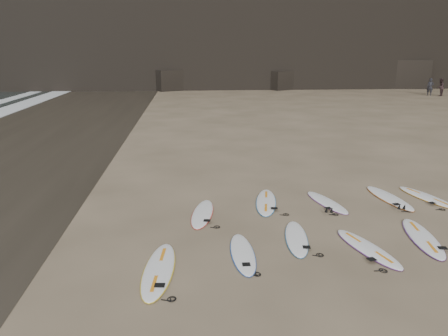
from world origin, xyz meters
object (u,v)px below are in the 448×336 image
object	(u,v)px
surfboard_0	(159,269)
surfboard_8	(389,198)
surfboard_2	(296,238)
person_a	(430,87)
surfboard_1	(243,253)
surfboard_7	(327,202)
surfboard_6	(266,202)
surfboard_5	(202,213)
surfboard_3	(368,248)
surfboard_4	(423,237)
surfboard_9	(427,197)
person_b	(440,87)

from	to	relation	value
surfboard_0	surfboard_8	bearing A→B (deg)	35.23
surfboard_2	person_a	size ratio (longest dim) A/B	1.27
surfboard_1	surfboard_7	world-z (taller)	same
surfboard_2	surfboard_6	world-z (taller)	surfboard_6
surfboard_5	person_a	size ratio (longest dim) A/B	1.33
surfboard_1	surfboard_3	size ratio (longest dim) A/B	0.94
surfboard_4	surfboard_5	bearing A→B (deg)	168.25
surfboard_7	person_a	distance (m)	39.72
surfboard_1	surfboard_8	world-z (taller)	surfboard_8
surfboard_4	surfboard_7	size ratio (longest dim) A/B	1.14
surfboard_2	surfboard_7	size ratio (longest dim) A/B	1.00
surfboard_2	surfboard_9	distance (m)	6.09
surfboard_7	surfboard_4	bearing A→B (deg)	-74.21
surfboard_2	surfboard_9	world-z (taller)	surfboard_9
surfboard_0	surfboard_1	bearing A→B (deg)	23.45
surfboard_0	surfboard_9	distance (m)	9.99
surfboard_8	person_b	bearing A→B (deg)	49.91
surfboard_0	surfboard_2	world-z (taller)	surfboard_0
surfboard_5	surfboard_9	size ratio (longest dim) A/B	0.98
surfboard_9	person_b	world-z (taller)	person_b
surfboard_8	person_a	xyz separation A→B (m)	(19.75, 32.79, 0.89)
surfboard_7	person_b	world-z (taller)	person_b
surfboard_7	person_b	xyz separation A→B (m)	(22.84, 32.41, 0.89)
surfboard_2	surfboard_7	world-z (taller)	same
surfboard_9	person_b	distance (m)	37.51
surfboard_2	surfboard_4	distance (m)	3.45
surfboard_0	surfboard_8	distance (m)	8.83
surfboard_7	surfboard_8	xyz separation A→B (m)	(2.28, 0.24, 0.01)
surfboard_4	surfboard_8	size ratio (longest dim) A/B	1.01
surfboard_4	surfboard_6	world-z (taller)	surfboard_4
surfboard_1	surfboard_6	world-z (taller)	surfboard_6
surfboard_4	surfboard_7	world-z (taller)	surfboard_4
surfboard_8	person_a	world-z (taller)	person_a
surfboard_1	surfboard_8	bearing A→B (deg)	34.19
surfboard_6	person_b	size ratio (longest dim) A/B	1.42
surfboard_6	surfboard_8	size ratio (longest dim) A/B	0.99
surfboard_6	surfboard_8	distance (m)	4.31
surfboard_7	surfboard_0	bearing A→B (deg)	-155.83
surfboard_8	surfboard_4	bearing A→B (deg)	-107.24
surfboard_9	surfboard_8	bearing A→B (deg)	162.81
surfboard_4	person_a	bearing A→B (deg)	70.15
surfboard_5	surfboard_8	bearing A→B (deg)	17.55
surfboard_1	surfboard_3	bearing A→B (deg)	0.38
surfboard_8	surfboard_0	bearing A→B (deg)	-157.18
surfboard_4	surfboard_9	xyz separation A→B (m)	(1.89, 3.21, -0.00)
surfboard_2	surfboard_7	xyz separation A→B (m)	(1.71, 2.73, -0.00)
surfboard_6	surfboard_9	distance (m)	5.65
surfboard_0	surfboard_4	xyz separation A→B (m)	(7.07, 1.21, -0.00)
surfboard_5	surfboard_8	distance (m)	6.55
surfboard_1	person_a	world-z (taller)	person_a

